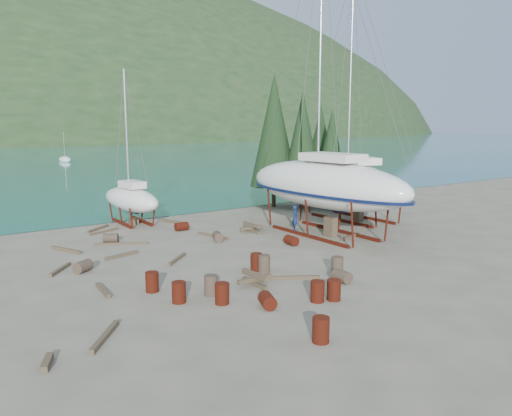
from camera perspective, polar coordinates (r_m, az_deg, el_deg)
ground at (r=26.77m, az=1.29°, el=-6.08°), size 600.00×600.00×0.00m
far_house_right at (r=215.61m, az=-23.13°, el=7.67°), size 6.60×5.60×5.60m
cypress_near_right at (r=42.98m, az=5.31°, el=7.62°), size 3.60×3.60×10.00m
cypress_mid_right at (r=42.54m, az=8.60°, el=6.36°), size 3.06×3.06×8.50m
cypress_back_left at (r=43.58m, az=2.08°, el=8.83°), size 4.14×4.14×11.50m
cypress_far_right at (r=45.74m, az=7.37°, el=6.97°), size 3.24×3.24×9.00m
moored_boat_mid at (r=104.11m, az=-21.00°, el=5.17°), size 2.00×5.00×6.05m
large_sailboat_near at (r=32.75m, az=7.86°, el=2.74°), size 4.80×13.59×21.02m
large_sailboat_far at (r=38.36m, az=11.04°, el=3.07°), size 7.27×12.07×18.38m
small_sailboat_shore at (r=37.55m, az=-14.09°, el=1.02°), size 2.98×7.13×11.08m
worker at (r=34.47m, az=4.51°, el=-1.10°), size 0.67×0.75×1.72m
drum_0 at (r=20.56m, az=-3.91°, el=-9.72°), size 0.58×0.58×0.88m
drum_1 at (r=23.55m, az=9.79°, el=-7.70°), size 0.59×0.89×0.58m
drum_3 at (r=17.28m, az=7.42°, el=-13.63°), size 0.58×0.58×0.88m
drum_4 at (r=34.60m, az=-8.50°, el=-2.10°), size 0.92×0.64×0.58m
drum_5 at (r=24.66m, az=0.94°, el=-6.40°), size 0.58×0.58×0.88m
drum_6 at (r=30.24m, az=4.06°, el=-3.71°), size 0.64×0.92×0.58m
drum_7 at (r=21.18m, az=8.88°, el=-9.23°), size 0.58×0.58×0.88m
drum_8 at (r=22.41m, az=-11.79°, el=-8.26°), size 0.58×0.58×0.88m
drum_9 at (r=32.05m, az=-16.27°, el=-3.31°), size 1.05×0.95×0.58m
drum_10 at (r=20.92m, az=7.03°, el=-9.43°), size 0.58×0.58×0.88m
drum_11 at (r=31.25m, az=-4.39°, el=-3.28°), size 0.84×1.02×0.58m
drum_12 at (r=20.16m, az=1.33°, el=-10.55°), size 0.86×1.03×0.58m
drum_13 at (r=20.89m, az=-8.81°, el=-9.50°), size 0.58×0.58×0.88m
drum_14 at (r=24.99m, az=0.04°, el=-6.18°), size 0.58×0.58×0.88m
drum_15 at (r=26.21m, az=-19.16°, el=-6.32°), size 1.05×0.97×0.58m
drum_16 at (r=21.58m, az=-5.17°, el=-8.79°), size 0.58×0.58×0.88m
drum_17 at (r=24.67m, az=9.26°, el=-6.52°), size 0.58×0.58×0.88m
timber_0 at (r=35.18m, az=-16.95°, el=-2.58°), size 2.29×1.05×0.14m
timber_1 at (r=32.61m, az=10.79°, el=-3.23°), size 2.05×0.76×0.19m
timber_2 at (r=30.70m, az=-20.87°, el=-4.50°), size 1.17×2.26×0.19m
timber_4 at (r=28.55m, az=-15.09°, el=-5.25°), size 2.04×0.66×0.17m
timber_5 at (r=23.75m, az=3.78°, el=-7.95°), size 2.63×1.67×0.16m
timber_6 at (r=37.35m, az=-9.51°, el=-1.56°), size 0.91×2.01×0.19m
timber_9 at (r=36.25m, az=-17.61°, el=-2.26°), size 1.95×1.60×0.15m
timber_10 at (r=32.41m, az=-4.98°, el=-3.20°), size 0.84×2.61×0.16m
timber_11 at (r=27.20m, az=-9.01°, el=-5.79°), size 1.76×1.61×0.15m
timber_12 at (r=23.00m, az=-17.10°, el=-8.95°), size 0.30×1.95×0.17m
timber_13 at (r=16.99m, az=-22.78°, el=-15.98°), size 0.59×1.01×0.22m
timber_14 at (r=18.25m, az=-16.89°, el=-13.87°), size 1.66×2.05×0.18m
timber_15 at (r=31.33m, az=-15.12°, el=-3.96°), size 2.90×1.60×0.15m
timber_17 at (r=26.82m, az=-21.47°, el=-6.56°), size 1.46×1.76×0.16m
timber_pile_fore at (r=22.77m, az=-0.15°, el=-8.14°), size 1.80×1.80×0.60m
timber_pile_aft at (r=33.73m, az=-0.52°, el=-2.28°), size 1.80×1.80×0.60m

